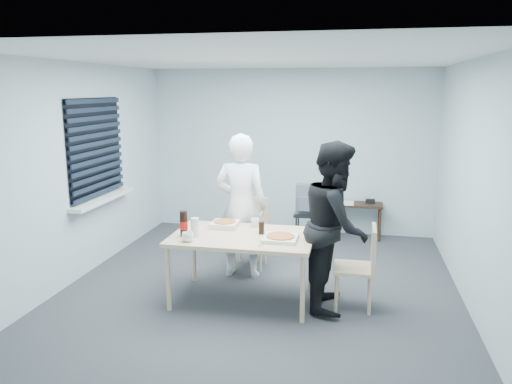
% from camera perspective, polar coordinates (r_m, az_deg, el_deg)
% --- Properties ---
extents(room, '(5.00, 5.00, 5.00)m').
position_cam_1_polar(room, '(6.69, -17.55, 3.93)').
color(room, '#333338').
rests_on(room, ground).
extents(dining_table, '(1.52, 0.96, 0.74)m').
position_cam_1_polar(dining_table, '(5.40, -1.52, -5.54)').
color(dining_table, beige).
rests_on(dining_table, ground).
extents(chair_far, '(0.42, 0.42, 0.89)m').
position_cam_1_polar(chair_far, '(6.51, -0.51, -4.06)').
color(chair_far, beige).
rests_on(chair_far, ground).
extents(chair_right, '(0.42, 0.42, 0.89)m').
position_cam_1_polar(chair_right, '(5.38, 12.08, -7.78)').
color(chair_right, beige).
rests_on(chair_right, ground).
extents(person_white, '(0.65, 0.42, 1.77)m').
position_cam_1_polar(person_white, '(6.07, -1.73, -1.62)').
color(person_white, white).
rests_on(person_white, ground).
extents(person_black, '(0.47, 0.86, 1.77)m').
position_cam_1_polar(person_black, '(5.28, 9.07, -3.81)').
color(person_black, black).
rests_on(person_black, ground).
extents(side_table, '(0.82, 0.37, 0.55)m').
position_cam_1_polar(side_table, '(7.88, 11.29, -1.84)').
color(side_table, '#341E14').
rests_on(side_table, ground).
extents(stool, '(0.35, 0.35, 0.48)m').
position_cam_1_polar(stool, '(7.45, 5.76, -3.23)').
color(stool, black).
rests_on(stool, ground).
extents(backpack, '(0.31, 0.23, 0.43)m').
position_cam_1_polar(backpack, '(7.36, 5.80, -0.85)').
color(backpack, slate).
rests_on(backpack, stool).
extents(pizza_box_a, '(0.29, 0.29, 0.07)m').
position_cam_1_polar(pizza_box_a, '(5.69, -3.60, -3.69)').
color(pizza_box_a, silver).
rests_on(pizza_box_a, dining_table).
extents(pizza_box_b, '(0.35, 0.35, 0.05)m').
position_cam_1_polar(pizza_box_b, '(5.21, 2.81, -5.25)').
color(pizza_box_b, silver).
rests_on(pizza_box_b, dining_table).
extents(mug_a, '(0.17, 0.17, 0.10)m').
position_cam_1_polar(mug_a, '(5.20, -7.79, -5.11)').
color(mug_a, white).
rests_on(mug_a, dining_table).
extents(mug_b, '(0.10, 0.10, 0.09)m').
position_cam_1_polar(mug_b, '(5.70, -0.12, -3.52)').
color(mug_b, white).
rests_on(mug_b, dining_table).
extents(cola_glass, '(0.07, 0.07, 0.14)m').
position_cam_1_polar(cola_glass, '(5.41, 0.62, -4.11)').
color(cola_glass, black).
rests_on(cola_glass, dining_table).
extents(soda_bottle, '(0.09, 0.09, 0.27)m').
position_cam_1_polar(soda_bottle, '(5.38, -8.27, -3.64)').
color(soda_bottle, black).
rests_on(soda_bottle, dining_table).
extents(plastic_cups, '(0.10, 0.10, 0.20)m').
position_cam_1_polar(plastic_cups, '(5.34, -6.98, -4.03)').
color(plastic_cups, silver).
rests_on(plastic_cups, dining_table).
extents(rubber_band, '(0.07, 0.07, 0.00)m').
position_cam_1_polar(rubber_band, '(5.03, 0.47, -6.12)').
color(rubber_band, red).
rests_on(rubber_band, dining_table).
extents(papers, '(0.30, 0.37, 0.01)m').
position_cam_1_polar(papers, '(7.85, 10.22, -1.23)').
color(papers, white).
rests_on(papers, side_table).
extents(black_box, '(0.15, 0.12, 0.06)m').
position_cam_1_polar(black_box, '(7.91, 12.92, -1.04)').
color(black_box, black).
rests_on(black_box, side_table).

